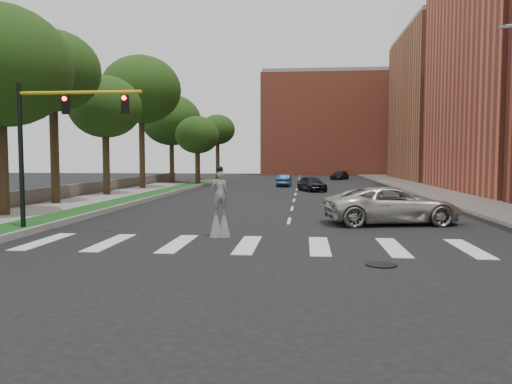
% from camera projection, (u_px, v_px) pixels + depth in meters
% --- Properties ---
extents(ground_plane, '(160.00, 160.00, 0.00)m').
position_uv_depth(ground_plane, '(282.00, 251.00, 16.90)').
color(ground_plane, black).
rests_on(ground_plane, ground).
extents(grass_median, '(2.00, 60.00, 0.25)m').
position_uv_depth(grass_median, '(142.00, 197.00, 37.85)').
color(grass_median, '#134316').
rests_on(grass_median, ground).
extents(median_curb, '(0.20, 60.00, 0.28)m').
position_uv_depth(median_curb, '(156.00, 197.00, 37.75)').
color(median_curb, gray).
rests_on(median_curb, ground).
extents(sidewalk_left, '(4.00, 60.00, 0.18)m').
position_uv_depth(sidewalk_left, '(34.00, 212.00, 28.22)').
color(sidewalk_left, gray).
rests_on(sidewalk_left, ground).
extents(sidewalk_right, '(5.00, 90.00, 0.18)m').
position_uv_depth(sidewalk_right, '(449.00, 195.00, 40.52)').
color(sidewalk_right, gray).
rests_on(sidewalk_right, ground).
extents(stone_wall, '(0.50, 56.00, 1.10)m').
position_uv_depth(stone_wall, '(84.00, 190.00, 40.34)').
color(stone_wall, '#534E47').
rests_on(stone_wall, ground).
extents(manhole, '(0.90, 0.90, 0.04)m').
position_uv_depth(manhole, '(381.00, 265.00, 14.62)').
color(manhole, black).
rests_on(manhole, ground).
extents(building_far, '(16.00, 22.00, 20.00)m').
position_uv_depth(building_far, '(462.00, 107.00, 67.71)').
color(building_far, '#AF5F40').
rests_on(building_far, ground).
extents(building_backdrop, '(26.00, 14.00, 18.00)m').
position_uv_depth(building_backdrop, '(333.00, 126.00, 93.14)').
color(building_backdrop, '#C4563D').
rests_on(building_backdrop, ground).
extents(traffic_signal, '(5.30, 0.23, 6.20)m').
position_uv_depth(traffic_signal, '(48.00, 133.00, 20.53)').
color(traffic_signal, black).
rests_on(traffic_signal, ground).
extents(stilt_performer, '(0.83, 0.60, 2.83)m').
position_uv_depth(stilt_performer, '(220.00, 209.00, 19.76)').
color(stilt_performer, '#312213').
rests_on(stilt_performer, ground).
extents(suv_crossing, '(6.76, 4.00, 1.76)m').
position_uv_depth(suv_crossing, '(392.00, 205.00, 23.74)').
color(suv_crossing, beige).
rests_on(suv_crossing, ground).
extents(car_near, '(3.10, 4.53, 1.43)m').
position_uv_depth(car_near, '(312.00, 184.00, 46.31)').
color(car_near, black).
rests_on(car_near, ground).
extents(car_mid, '(1.57, 3.96, 1.28)m').
position_uv_depth(car_mid, '(284.00, 180.00, 54.16)').
color(car_mid, navy).
rests_on(car_mid, ground).
extents(car_far, '(3.26, 4.50, 1.21)m').
position_uv_depth(car_far, '(340.00, 175.00, 70.41)').
color(car_far, black).
rests_on(car_far, ground).
extents(tree_2, '(6.15, 6.15, 11.36)m').
position_uv_depth(tree_2, '(52.00, 72.00, 32.21)').
color(tree_2, '#312213').
rests_on(tree_2, ground).
extents(tree_3, '(5.84, 5.84, 9.69)m').
position_uv_depth(tree_3, '(105.00, 107.00, 40.01)').
color(tree_3, '#312213').
rests_on(tree_3, ground).
extents(tree_4, '(7.67, 7.67, 12.94)m').
position_uv_depth(tree_4, '(141.00, 90.00, 48.07)').
color(tree_4, '#312213').
rests_on(tree_4, ground).
extents(tree_5, '(7.23, 7.23, 10.75)m').
position_uv_depth(tree_5, '(171.00, 120.00, 60.79)').
color(tree_5, '#312213').
rests_on(tree_5, ground).
extents(tree_6, '(4.86, 4.86, 7.70)m').
position_uv_depth(tree_6, '(197.00, 135.00, 55.04)').
color(tree_6, '#312213').
rests_on(tree_6, ground).
extents(tree_7, '(4.98, 4.98, 9.18)m').
position_uv_depth(tree_7, '(218.00, 130.00, 70.46)').
color(tree_7, '#312213').
rests_on(tree_7, ground).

